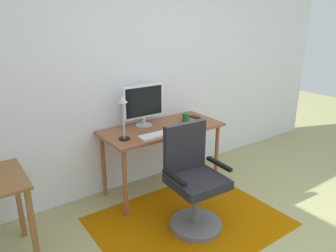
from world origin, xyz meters
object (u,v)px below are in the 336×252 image
Objects in this scene: keyboard at (159,134)px; coffee_cup at (186,118)px; office_chair at (193,185)px; desk_lamp at (123,111)px; cell_phone at (195,117)px; computer_mouse at (187,128)px; monitor at (143,103)px; desk at (162,134)px.

keyboard is 4.17× the size of coffee_cup.
desk_lamp is at bearing 122.43° from office_chair.
coffee_cup is 0.22m from cell_phone.
coffee_cup is at bearing -158.93° from cell_phone.
cell_phone is at bearing 52.98° from office_chair.
coffee_cup is (0.15, 0.20, 0.03)m from computer_mouse.
computer_mouse is (0.30, -0.38, -0.24)m from monitor.
cell_phone is at bearing 39.16° from computer_mouse.
monitor is at bearing 170.20° from cell_phone.
computer_mouse reaches higher than keyboard.
desk_lamp is (-0.82, -0.08, 0.23)m from coffee_cup.
monitor reaches higher than desk.
computer_mouse is at bearing 60.93° from office_chair.
monitor is 0.43m from keyboard.
computer_mouse reaches higher than desk.
keyboard is 0.44× the size of office_chair.
desk is 0.34m from coffee_cup.
monitor is at bearing 91.60° from office_chair.
cell_phone is (0.20, 0.08, -0.05)m from coffee_cup.
coffee_cup is at bearing 53.30° from computer_mouse.
coffee_cup is at bearing -21.54° from monitor.
coffee_cup is 0.74× the size of cell_phone.
desk_lamp is at bearing -174.43° from coffee_cup.
monitor reaches higher than computer_mouse.
monitor is 0.46m from desk_lamp.
desk is at bearing -51.18° from monitor.
computer_mouse reaches higher than cell_phone.
monitor reaches higher than office_chair.
office_chair is (-0.03, -0.88, -0.57)m from monitor.
office_chair reaches higher than desk.
office_chair reaches higher than computer_mouse.
monitor is at bearing 128.10° from computer_mouse.
desk is 0.40m from monitor.
monitor is 1.12× the size of keyboard.
coffee_cup is 0.11× the size of office_chair.
keyboard is 0.73m from cell_phone.
coffee_cup is (0.48, 0.17, 0.04)m from keyboard.
office_chair is at bearing -102.11° from desk.
keyboard is 0.63m from office_chair.
office_chair is (0.01, -0.54, -0.33)m from keyboard.
computer_mouse is 0.45m from cell_phone.
office_chair is (-0.47, -0.71, -0.37)m from coffee_cup.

